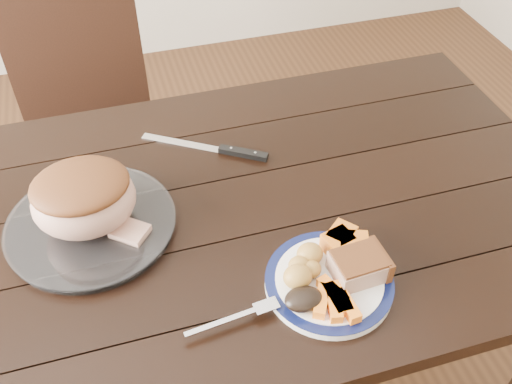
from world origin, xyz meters
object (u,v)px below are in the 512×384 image
object	(u,v)px
dining_table	(220,238)
roast_joint	(84,200)
serving_platter	(92,226)
carving_knife	(227,150)
dinner_plate	(329,282)
pork_slice	(358,267)
fork	(239,316)
chair_far	(91,118)

from	to	relation	value
dining_table	roast_joint	world-z (taller)	roast_joint
dining_table	serving_platter	xyz separation A→B (m)	(-0.26, 0.02, 0.10)
carving_knife	dinner_plate	bearing A→B (deg)	-45.86
dinner_plate	pork_slice	distance (m)	0.06
fork	carving_knife	distance (m)	0.48
fork	chair_far	bearing A→B (deg)	95.95
dining_table	pork_slice	bearing A→B (deg)	-51.07
pork_slice	roast_joint	xyz separation A→B (m)	(-0.47, 0.28, 0.04)
dinner_plate	serving_platter	size ratio (longest dim) A/B	0.72
roast_joint	chair_far	bearing A→B (deg)	89.15
dining_table	fork	distance (m)	0.31
carving_knife	pork_slice	bearing A→B (deg)	-39.35
serving_platter	pork_slice	bearing A→B (deg)	-30.61
dining_table	pork_slice	size ratio (longest dim) A/B	16.42
fork	carving_knife	size ratio (longest dim) A/B	0.64
serving_platter	dinner_plate	bearing A→B (deg)	-33.32
dining_table	fork	bearing A→B (deg)	-95.99
chair_far	fork	size ratio (longest dim) A/B	5.21
dining_table	carving_knife	bearing A→B (deg)	69.31
fork	serving_platter	bearing A→B (deg)	120.96
dinner_plate	chair_far	bearing A→B (deg)	112.40
dining_table	roast_joint	size ratio (longest dim) A/B	7.76
fork	roast_joint	world-z (taller)	roast_joint
dinner_plate	carving_knife	bearing A→B (deg)	101.25
pork_slice	serving_platter	bearing A→B (deg)	149.39
dining_table	fork	xyz separation A→B (m)	(-0.03, -0.29, 0.11)
dining_table	dinner_plate	distance (m)	0.31
chair_far	pork_slice	size ratio (longest dim) A/B	9.54
pork_slice	carving_knife	size ratio (longest dim) A/B	0.35
dinner_plate	dining_table	bearing A→B (deg)	121.33
chair_far	pork_slice	xyz separation A→B (m)	(0.46, -1.00, 0.27)
dining_table	carving_knife	size ratio (longest dim) A/B	5.72
dining_table	pork_slice	distance (m)	0.36
pork_slice	fork	world-z (taller)	pork_slice
pork_slice	roast_joint	size ratio (longest dim) A/B	0.47
serving_platter	pork_slice	distance (m)	0.55
dining_table	chair_far	distance (m)	0.79
dining_table	chair_far	xyz separation A→B (m)	(-0.25, 0.74, -0.13)
roast_joint	carving_knife	distance (m)	0.38
pork_slice	carving_knife	distance (m)	0.46
fork	roast_joint	xyz separation A→B (m)	(-0.23, 0.31, 0.06)
pork_slice	fork	distance (m)	0.24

